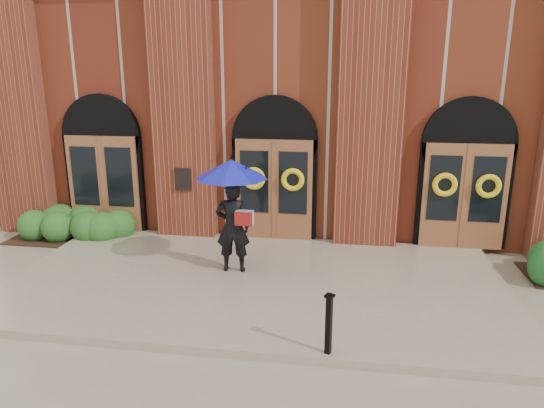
# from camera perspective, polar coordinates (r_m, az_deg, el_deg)

# --- Properties ---
(ground) EXTENTS (90.00, 90.00, 0.00)m
(ground) POSITION_cam_1_polar(r_m,az_deg,el_deg) (9.92, -2.17, -9.90)
(ground) COLOR gray
(ground) RESTS_ON ground
(landing) EXTENTS (10.00, 5.30, 0.15)m
(landing) POSITION_cam_1_polar(r_m,az_deg,el_deg) (10.02, -2.01, -9.15)
(landing) COLOR gray
(landing) RESTS_ON ground
(church_building) EXTENTS (16.20, 12.53, 7.00)m
(church_building) POSITION_cam_1_polar(r_m,az_deg,el_deg) (17.70, 3.25, 12.89)
(church_building) COLOR #632915
(church_building) RESTS_ON ground
(man_with_umbrella) EXTENTS (1.63, 1.63, 2.38)m
(man_with_umbrella) POSITION_cam_1_polar(r_m,az_deg,el_deg) (9.89, -4.70, 1.17)
(man_with_umbrella) COLOR black
(man_with_umbrella) RESTS_ON landing
(metal_post) EXTENTS (0.17, 0.17, 0.95)m
(metal_post) POSITION_cam_1_polar(r_m,az_deg,el_deg) (7.38, 6.70, -13.72)
(metal_post) COLOR black
(metal_post) RESTS_ON landing
(hedge_wall_left) EXTENTS (2.94, 1.18, 0.76)m
(hedge_wall_left) POSITION_cam_1_polar(r_m,az_deg,el_deg) (13.57, -22.42, -2.37)
(hedge_wall_left) COLOR #23511B
(hedge_wall_left) RESTS_ON ground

